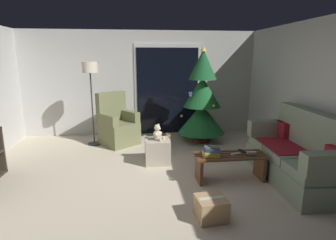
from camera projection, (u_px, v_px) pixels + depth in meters
ground_plane at (147, 187)px, 4.07m from camera, size 7.00×7.00×0.00m
wall_back at (141, 83)px, 6.75m from camera, size 5.72×0.12×2.50m
wall_right at (336, 100)px, 4.11m from camera, size 0.12×6.00×2.50m
patio_door_frame at (167, 89)px, 6.79m from camera, size 1.60×0.02×2.20m
patio_door_glass at (168, 91)px, 6.78m from camera, size 1.50×0.02×2.10m
couch at (297, 156)px, 4.22m from camera, size 0.85×1.97×1.08m
coffee_table at (230, 163)px, 4.26m from camera, size 1.10×0.40×0.42m
remote_graphite at (251, 155)px, 4.17m from camera, size 0.16×0.09×0.02m
remote_white at (251, 152)px, 4.29m from camera, size 0.16×0.06×0.02m
remote_black at (242, 151)px, 4.34m from camera, size 0.09×0.16×0.02m
remote_silver at (236, 154)px, 4.21m from camera, size 0.16×0.08×0.02m
book_stack at (211, 152)px, 4.12m from camera, size 0.28×0.20×0.15m
cell_phone at (212, 147)px, 4.09m from camera, size 0.11×0.16×0.01m
christmas_tree at (202, 101)px, 6.05m from camera, size 1.03×1.03×2.11m
armchair at (118, 126)px, 6.03m from camera, size 0.96×0.96×1.13m
floor_lamp at (90, 75)px, 5.74m from camera, size 0.32×0.32×1.78m
ottoman at (157, 151)px, 4.98m from camera, size 0.44×0.44×0.43m
teddy_bear_cream at (158, 133)px, 4.90m from camera, size 0.22×0.21×0.29m
teddy_bear_chestnut_by_tree at (168, 140)px, 5.94m from camera, size 0.21×0.21×0.29m
cardboard_box_taped_mid_floor at (211, 208)px, 3.26m from camera, size 0.38×0.37×0.26m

